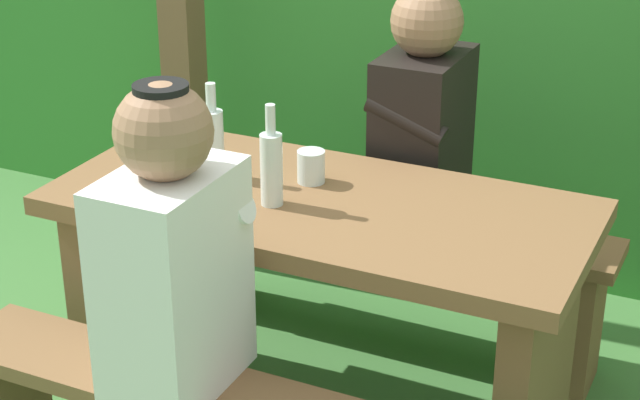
{
  "coord_description": "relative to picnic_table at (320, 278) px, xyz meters",
  "views": [
    {
      "loc": [
        1.05,
        -2.23,
        1.83
      ],
      "look_at": [
        0.0,
        0.0,
        0.73
      ],
      "focal_mm": 58.77,
      "sensor_mm": 36.0,
      "label": 1
    }
  ],
  "objects": [
    {
      "name": "drinking_glass",
      "position": [
        -0.07,
        0.09,
        0.28
      ],
      "size": [
        0.08,
        0.08,
        0.09
      ],
      "primitive_type": "cylinder",
      "color": "silver",
      "rests_on": "picnic_table"
    },
    {
      "name": "bench_far",
      "position": [
        0.0,
        0.54,
        -0.17
      ],
      "size": [
        1.4,
        0.24,
        0.47
      ],
      "color": "brown",
      "rests_on": "ground_plane"
    },
    {
      "name": "bottle_right",
      "position": [
        -0.32,
        0.01,
        0.34
      ],
      "size": [
        0.06,
        0.06,
        0.26
      ],
      "color": "silver",
      "rests_on": "picnic_table"
    },
    {
      "name": "person_black_coat",
      "position": [
        0.08,
        0.54,
        0.3
      ],
      "size": [
        0.25,
        0.35,
        0.72
      ],
      "color": "black",
      "rests_on": "bench_far"
    },
    {
      "name": "picnic_table",
      "position": [
        0.0,
        0.0,
        0.0
      ],
      "size": [
        1.4,
        0.64,
        0.73
      ],
      "color": "brown",
      "rests_on": "ground_plane"
    },
    {
      "name": "bottle_left",
      "position": [
        -0.1,
        -0.08,
        0.34
      ],
      "size": [
        0.06,
        0.06,
        0.27
      ],
      "color": "silver",
      "rests_on": "picnic_table"
    },
    {
      "name": "person_white_shirt",
      "position": [
        -0.1,
        -0.54,
        0.3
      ],
      "size": [
        0.25,
        0.35,
        0.72
      ],
      "color": "white",
      "rests_on": "bench_near"
    }
  ]
}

